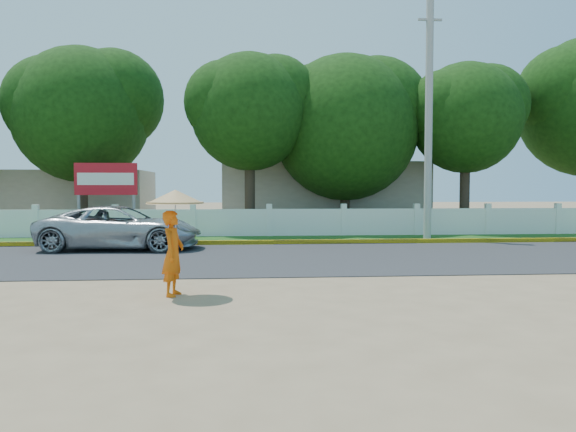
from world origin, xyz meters
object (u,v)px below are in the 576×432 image
object	(u,v)px
vehicle	(121,228)
monk_with_parasol	(174,227)
billboard	(106,183)
utility_pole	(429,120)

from	to	relation	value
vehicle	monk_with_parasol	size ratio (longest dim) A/B	2.58
monk_with_parasol	billboard	size ratio (longest dim) A/B	0.66
utility_pole	vehicle	world-z (taller)	utility_pole
utility_pole	billboard	bearing A→B (deg)	167.32
vehicle	billboard	world-z (taller)	billboard
monk_with_parasol	billboard	world-z (taller)	billboard
utility_pole	monk_with_parasol	world-z (taller)	utility_pole
monk_with_parasol	billboard	distance (m)	13.80
utility_pole	vehicle	distance (m)	11.70
utility_pole	vehicle	xyz separation A→B (m)	(-10.76, -2.62, -3.78)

